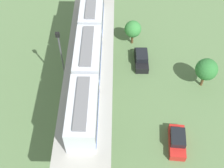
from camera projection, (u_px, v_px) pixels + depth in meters
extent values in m
plane|color=#5B7A4C|center=(93.00, 95.00, 39.86)|extent=(120.00, 120.00, 0.00)
cylinder|color=#A8A59E|center=(87.00, 148.00, 31.36)|extent=(1.90, 1.90, 6.85)
cylinder|color=#A8A59E|center=(92.00, 78.00, 37.18)|extent=(1.90, 1.90, 6.85)
cylinder|color=#A8A59E|center=(96.00, 27.00, 42.99)|extent=(1.90, 1.90, 6.85)
cube|color=#A8A59E|center=(90.00, 57.00, 34.18)|extent=(5.20, 28.85, 0.80)
cube|color=silver|center=(83.00, 113.00, 27.25)|extent=(2.60, 6.60, 3.00)
cube|color=black|center=(83.00, 111.00, 27.06)|extent=(2.64, 6.07, 0.70)
cube|color=#1947B2|center=(84.00, 117.00, 27.84)|extent=(2.64, 6.34, 0.24)
cube|color=slate|center=(82.00, 102.00, 25.98)|extent=(1.10, 5.61, 0.24)
cube|color=silver|center=(88.00, 57.00, 31.56)|extent=(2.60, 6.60, 3.00)
cube|color=black|center=(88.00, 55.00, 31.37)|extent=(2.64, 6.07, 0.70)
cube|color=#1947B2|center=(89.00, 61.00, 32.15)|extent=(2.64, 6.34, 0.24)
cube|color=slate|center=(87.00, 45.00, 30.29)|extent=(1.10, 5.61, 0.24)
cube|color=silver|center=(92.00, 14.00, 35.87)|extent=(2.60, 6.60, 3.00)
cube|color=black|center=(92.00, 12.00, 35.68)|extent=(2.64, 6.07, 0.70)
cube|color=#1947B2|center=(92.00, 19.00, 36.46)|extent=(2.64, 6.34, 0.24)
cube|color=slate|center=(91.00, 3.00, 34.60)|extent=(1.10, 5.61, 0.24)
cube|color=black|center=(141.00, 60.00, 42.98)|extent=(1.89, 4.24, 1.00)
cube|color=black|center=(142.00, 55.00, 42.39)|extent=(1.69, 2.33, 0.76)
cube|color=red|center=(177.00, 142.00, 34.99)|extent=(2.09, 4.32, 1.00)
cube|color=black|center=(178.00, 137.00, 34.39)|extent=(1.80, 2.41, 0.76)
cylinder|color=brown|center=(132.00, 38.00, 45.14)|extent=(0.36, 0.36, 2.04)
sphere|color=#38843D|center=(133.00, 29.00, 43.81)|extent=(2.45, 2.45, 2.45)
cylinder|color=brown|center=(203.00, 79.00, 39.96)|extent=(0.36, 0.36, 2.36)
sphere|color=#2D7233|center=(207.00, 69.00, 38.42)|extent=(2.85, 2.85, 2.85)
cylinder|color=#4C4C51|center=(64.00, 66.00, 36.49)|extent=(0.20, 0.20, 9.65)
cube|color=black|center=(58.00, 35.00, 32.47)|extent=(0.44, 0.28, 0.60)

